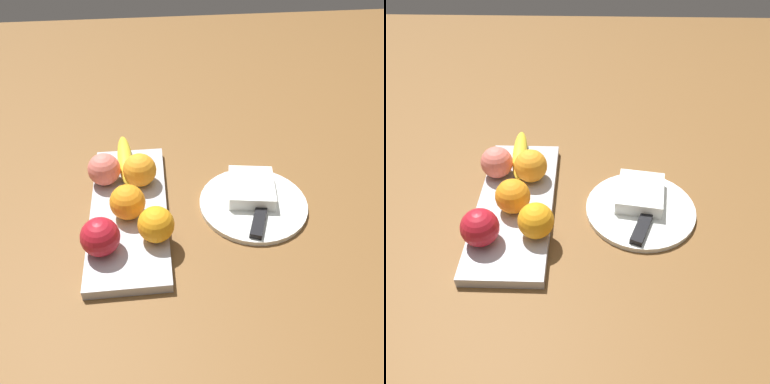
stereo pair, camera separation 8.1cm
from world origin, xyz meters
The scene contains 11 objects.
ground_plane centered at (0.00, 0.00, 0.00)m, with size 2.40×2.40×0.00m, color brown.
fruit_tray centered at (0.00, -0.02, 0.01)m, with size 0.40×0.15×0.02m, color #B6B8C0.
apple centered at (-0.11, 0.02, 0.06)m, with size 0.07×0.07×0.07m, color #B01825.
banana centered at (0.14, -0.02, 0.04)m, with size 0.18×0.03×0.03m, color yellow.
orange_near_apple centered at (0.08, -0.05, 0.06)m, with size 0.07×0.07×0.07m, color orange.
orange_near_banana centered at (-0.09, -0.08, 0.06)m, with size 0.07×0.07×0.07m, color orange.
orange_center centered at (-0.02, -0.03, 0.06)m, with size 0.07×0.07×0.07m, color orange.
peach centered at (0.09, 0.03, 0.06)m, with size 0.07×0.07×0.07m, color #E36F61.
dinner_plate centered at (0.00, -0.28, 0.01)m, with size 0.23×0.23×0.01m, color white.
folded_napkin centered at (0.03, -0.28, 0.03)m, with size 0.11×0.10×0.03m, color white.
knife centered at (-0.05, -0.29, 0.02)m, with size 0.18×0.09×0.01m.
Camera 1 is at (-0.61, -0.09, 0.59)m, focal length 37.91 mm.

